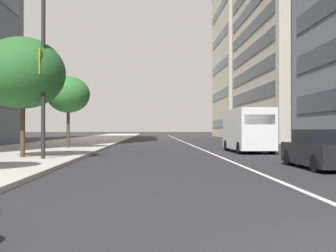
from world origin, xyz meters
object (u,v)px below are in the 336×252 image
car_lead_in_lane (323,150)px  delivery_van_ahead (248,129)px  street_tree_near_plaza_corner (68,95)px  street_tree_mid_sidewalk (23,73)px  street_lamp_with_banners (50,47)px

car_lead_in_lane → delivery_van_ahead: (10.33, 0.33, 0.76)m
street_tree_near_plaza_corner → delivery_van_ahead: bearing=-106.7°
street_tree_mid_sidewalk → delivery_van_ahead: bearing=-63.3°
car_lead_in_lane → street_tree_mid_sidewalk: bearing=70.2°
street_lamp_with_banners → street_tree_near_plaza_corner: (10.48, 1.38, -1.24)m
delivery_van_ahead → street_lamp_with_banners: bearing=121.9°
car_lead_in_lane → street_tree_mid_sidewalk: street_tree_mid_sidewalk is taller
street_lamp_with_banners → street_tree_mid_sidewalk: 2.05m
car_lead_in_lane → street_lamp_with_banners: bearing=72.1°
delivery_van_ahead → street_tree_near_plaza_corner: (3.56, 11.81, 2.43)m
street_lamp_with_banners → street_tree_mid_sidewalk: street_lamp_with_banners is taller
delivery_van_ahead → street_lamp_with_banners: 13.05m
car_lead_in_lane → street_tree_near_plaza_corner: street_tree_near_plaza_corner is taller
street_tree_mid_sidewalk → street_tree_near_plaza_corner: (9.56, -0.11, -0.19)m
delivery_van_ahead → street_tree_mid_sidewalk: bearing=115.1°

